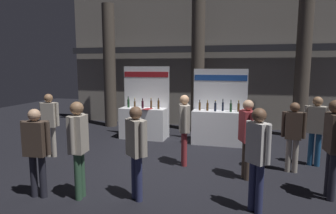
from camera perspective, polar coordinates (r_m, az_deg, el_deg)
ground_plane at (r=7.13m, az=0.72°, el=-11.44°), size 24.00×24.00×0.00m
hall_colonnade at (r=11.34m, az=6.65°, el=9.70°), size 11.03×1.38×5.54m
exhibitor_booth_0 at (r=9.57m, az=-4.85°, el=-2.61°), size 1.60×0.74×2.39m
exhibitor_booth_1 at (r=8.97m, az=10.05°, el=-3.44°), size 1.67×0.66×2.31m
trash_bin at (r=7.23m, az=17.38°, el=-8.97°), size 0.37×0.37×0.62m
visitor_0 at (r=5.87m, az=30.14°, el=-5.77°), size 0.25×0.58×1.81m
visitor_1 at (r=6.24m, az=15.52°, el=-4.86°), size 0.37×0.50×1.70m
visitor_2 at (r=7.00m, az=23.73°, el=-4.61°), size 0.51×0.26×1.60m
visitor_3 at (r=7.67m, az=27.46°, el=-3.17°), size 0.52×0.36×1.68m
visitor_4 at (r=6.87m, az=3.26°, el=-3.32°), size 0.34×0.55×1.72m
visitor_5 at (r=8.10m, az=-22.54°, el=-2.37°), size 0.51×0.30×1.68m
visitor_6 at (r=5.10m, az=-6.35°, el=-7.55°), size 0.43×0.42×1.70m
visitor_7 at (r=4.87m, az=17.43°, el=-8.53°), size 0.39×0.38×1.74m
visitor_8 at (r=5.37m, az=-17.48°, el=-6.59°), size 0.28×0.48×1.78m
visitor_9 at (r=5.70m, az=-24.82°, el=-6.90°), size 0.57×0.27×1.64m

